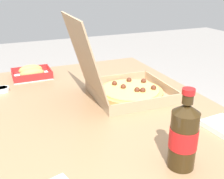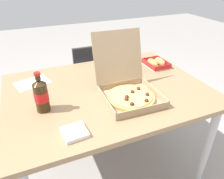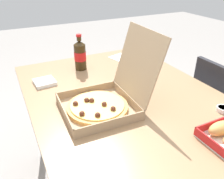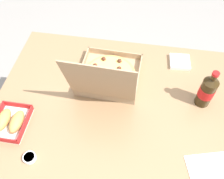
% 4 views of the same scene
% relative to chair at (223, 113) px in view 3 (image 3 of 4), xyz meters
% --- Properties ---
extents(dining_table, '(1.25, 0.93, 0.75)m').
position_rel_chair_xyz_m(dining_table, '(-0.10, -0.70, 0.19)').
color(dining_table, '#997551').
rests_on(dining_table, ground_plane).
extents(chair, '(0.41, 0.41, 0.83)m').
position_rel_chair_xyz_m(chair, '(0.00, 0.00, 0.00)').
color(chair, '#232328').
rests_on(chair, ground_plane).
extents(pizza_box_open, '(0.33, 0.41, 0.35)m').
position_rel_chair_xyz_m(pizza_box_open, '(-0.03, -0.85, 0.32)').
color(pizza_box_open, tan).
rests_on(pizza_box_open, dining_table).
extents(cola_bottle, '(0.07, 0.07, 0.22)m').
position_rel_chair_xyz_m(cola_bottle, '(-0.51, -0.79, 0.36)').
color(cola_bottle, '#33230F').
rests_on(cola_bottle, dining_table).
extents(paper_menu, '(0.24, 0.20, 0.00)m').
position_rel_chair_xyz_m(paper_menu, '(-0.54, -0.45, 0.27)').
color(paper_menu, white).
rests_on(paper_menu, dining_table).
extents(napkin_pile, '(0.12, 0.12, 0.02)m').
position_rel_chair_xyz_m(napkin_pile, '(-0.40, -1.04, 0.28)').
color(napkin_pile, white).
rests_on(napkin_pile, dining_table).
extents(dipping_sauce_cup, '(0.06, 0.06, 0.02)m').
position_rel_chair_xyz_m(dipping_sauce_cup, '(0.24, -0.37, 0.28)').
color(dipping_sauce_cup, white).
rests_on(dipping_sauce_cup, dining_table).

